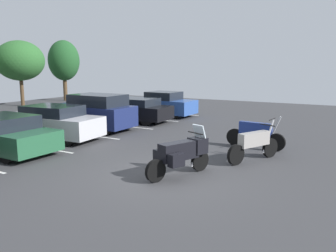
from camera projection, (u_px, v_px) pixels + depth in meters
ground at (166, 176)px, 10.12m from camera, size 44.00×44.00×0.10m
motorcycle_touring at (181, 153)px, 9.93m from camera, size 2.18×1.22×1.43m
motorcycle_second at (254, 144)px, 11.50m from camera, size 2.17×1.13×1.33m
motorcycle_third at (256, 133)px, 13.29m from camera, size 0.62×2.35×1.32m
car_green at (1, 134)px, 12.64m from camera, size 2.04×4.64×1.38m
car_silver at (51, 122)px, 14.93m from camera, size 2.14×4.76×1.47m
car_navy at (94, 112)px, 17.11m from camera, size 1.91×4.26×1.77m
car_black at (130, 110)px, 19.70m from camera, size 1.99×4.92×1.35m
car_blue at (161, 104)px, 21.98m from camera, size 2.02×4.55×1.54m
tree_center at (20, 61)px, 26.86m from camera, size 3.73×3.73×5.09m
tree_center_right at (64, 61)px, 31.08m from camera, size 2.77×2.77×5.41m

